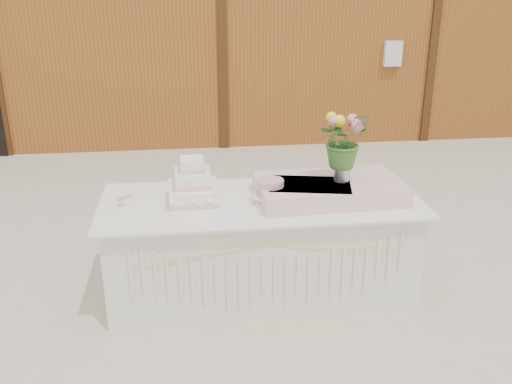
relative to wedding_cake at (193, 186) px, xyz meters
The scene contains 9 objects.
ground 1.02m from the wedding_cake, ahead, with size 80.00×80.00×0.00m, color beige.
barn 6.02m from the wedding_cake, 85.28° to the left, with size 12.60×4.60×3.30m.
cake_table 0.71m from the wedding_cake, ahead, with size 2.40×1.00×0.77m.
wedding_cake is the anchor object (origin of this frame).
pink_cake_stand 0.57m from the wedding_cake, 12.07° to the right, with size 0.26×0.26×0.19m.
satin_runner 1.02m from the wedding_cake, ahead, with size 1.07×0.62×0.14m, color beige.
flower_vase 1.12m from the wedding_cake, ahead, with size 0.12×0.12×0.16m, color silver.
bouquet 1.18m from the wedding_cake, ahead, with size 0.38×0.33×0.42m, color #3E6D2B.
loose_flowers 0.52m from the wedding_cake, 168.76° to the left, with size 0.14×0.33×0.02m, color pink, non-canonical shape.
Camera 1 is at (-0.53, -3.93, 2.36)m, focal length 40.00 mm.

